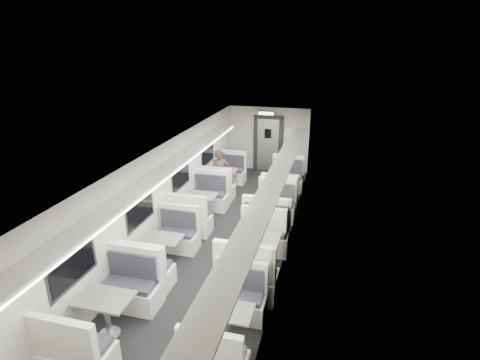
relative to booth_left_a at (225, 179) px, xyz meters
The scene contains 19 objects.
room 3.84m from the booth_left_a, 74.51° to the right, with size 3.24×12.24×2.64m.
booth_left_a is the anchor object (origin of this frame).
booth_left_b 2.29m from the booth_left_a, 90.00° to the right, with size 1.04×2.11×1.13m.
booth_left_c 4.65m from the booth_left_a, 90.00° to the right, with size 0.99×2.01×1.07m.
booth_left_d 6.80m from the booth_left_a, 90.00° to the right, with size 1.06×2.16×1.15m.
booth_right_a 2.02m from the booth_left_a, ahead, with size 1.06×2.14×1.15m.
booth_right_b 3.23m from the booth_left_a, 51.80° to the right, with size 1.06×2.14×1.15m.
booth_right_c 4.75m from the booth_left_a, 65.12° to the right, with size 1.16×2.36×1.26m.
booth_right_d 6.78m from the booth_left_a, 72.85° to the right, with size 0.95×1.94×1.04m.
passenger 0.89m from the booth_left_a, 83.84° to the right, with size 0.58×0.38×1.60m, color black.
window_a 1.12m from the booth_left_a, 156.88° to the right, with size 0.02×1.18×0.84m, color black.
window_b 2.65m from the booth_left_a, 101.45° to the right, with size 0.02×1.18×0.84m, color black.
window_c 4.74m from the booth_left_a, 96.04° to the right, with size 0.02×1.18×0.84m, color black.
window_d 6.90m from the booth_left_a, 94.10° to the right, with size 0.02×1.18×0.84m, color black.
luggage_rack_left 4.21m from the booth_left_a, 93.58° to the right, with size 0.46×10.40×0.09m.
luggage_rack_right 4.77m from the booth_left_a, 60.13° to the right, with size 0.46×10.40×0.09m.
vestibule_door 2.62m from the booth_left_a, 66.72° to the left, with size 1.10×0.13×2.10m.
exit_sign 2.84m from the booth_left_a, 61.42° to the left, with size 0.62×0.12×0.16m.
wall_notice 3.11m from the booth_left_a, 52.87° to the left, with size 0.32×0.02×0.40m, color silver.
Camera 1 is at (2.40, -7.49, 4.67)m, focal length 28.00 mm.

